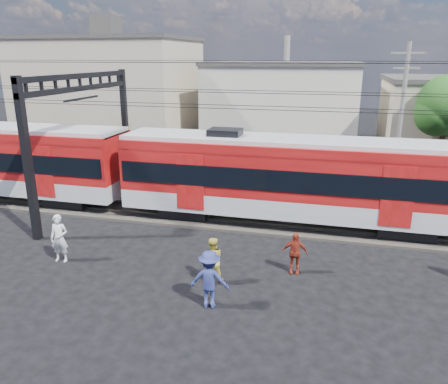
% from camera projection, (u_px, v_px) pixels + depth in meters
% --- Properties ---
extents(ground, '(120.00, 120.00, 0.00)m').
position_uv_depth(ground, '(243.00, 313.00, 13.73)').
color(ground, black).
rests_on(ground, ground).
extents(track_bed, '(70.00, 3.40, 0.12)m').
position_uv_depth(track_bed, '(277.00, 222.00, 21.11)').
color(track_bed, '#2D2823').
rests_on(track_bed, ground).
extents(rail_near, '(70.00, 0.12, 0.12)m').
position_uv_depth(rail_near, '(275.00, 225.00, 20.38)').
color(rail_near, '#59544C').
rests_on(rail_near, track_bed).
extents(rail_far, '(70.00, 0.12, 0.12)m').
position_uv_depth(rail_far, '(279.00, 214.00, 21.77)').
color(rail_far, '#59544C').
rests_on(rail_far, track_bed).
extents(commuter_train, '(50.30, 3.08, 4.17)m').
position_uv_depth(commuter_train, '(296.00, 176.00, 20.22)').
color(commuter_train, black).
rests_on(commuter_train, ground).
extents(catenary, '(70.00, 9.30, 7.52)m').
position_uv_depth(catenary, '(107.00, 111.00, 21.63)').
color(catenary, black).
rests_on(catenary, ground).
extents(building_west, '(14.28, 10.20, 9.30)m').
position_uv_depth(building_west, '(111.00, 92.00, 38.54)').
color(building_west, tan).
rests_on(building_west, ground).
extents(building_midwest, '(12.24, 12.24, 7.30)m').
position_uv_depth(building_midwest, '(285.00, 105.00, 38.09)').
color(building_midwest, beige).
rests_on(building_midwest, ground).
extents(utility_pole_mid, '(1.80, 0.24, 8.50)m').
position_uv_depth(utility_pole_mid, '(401.00, 115.00, 24.84)').
color(utility_pole_mid, slate).
rests_on(utility_pole_mid, ground).
extents(pedestrian_a, '(0.75, 0.54, 1.92)m').
position_uv_depth(pedestrian_a, '(59.00, 238.00, 16.96)').
color(pedestrian_a, silver).
rests_on(pedestrian_a, ground).
extents(pedestrian_b, '(1.01, 0.92, 1.69)m').
position_uv_depth(pedestrian_b, '(212.00, 260.00, 15.40)').
color(pedestrian_b, gold).
rests_on(pedestrian_b, ground).
extents(pedestrian_c, '(1.30, 0.80, 1.94)m').
position_uv_depth(pedestrian_c, '(210.00, 279.00, 13.82)').
color(pedestrian_c, navy).
rests_on(pedestrian_c, ground).
extents(pedestrian_d, '(0.97, 0.45, 1.61)m').
position_uv_depth(pedestrian_d, '(295.00, 253.00, 16.05)').
color(pedestrian_d, maroon).
rests_on(pedestrian_d, ground).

